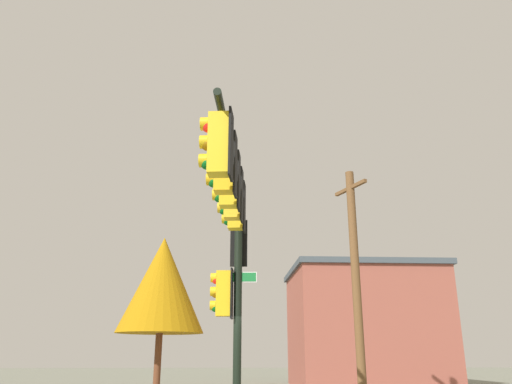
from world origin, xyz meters
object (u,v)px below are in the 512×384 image
at_px(brick_building, 364,325).
at_px(signal_pole_assembly, 230,222).
at_px(tree_far, 162,284).
at_px(utility_pole, 356,278).

bearing_deg(brick_building, signal_pole_assembly, -23.15).
bearing_deg(brick_building, tree_far, -67.69).
relative_size(tree_far, brick_building, 0.87).
xyz_separation_m(utility_pole, tree_far, (-7.18, -7.49, 0.70)).
distance_m(utility_pole, brick_building, 12.07).
relative_size(signal_pole_assembly, tree_far, 0.88).
bearing_deg(signal_pole_assembly, tree_far, -166.58).
bearing_deg(tree_far, utility_pole, 46.23).
bearing_deg(utility_pole, brick_building, 164.34).
bearing_deg(utility_pole, tree_far, -133.77).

